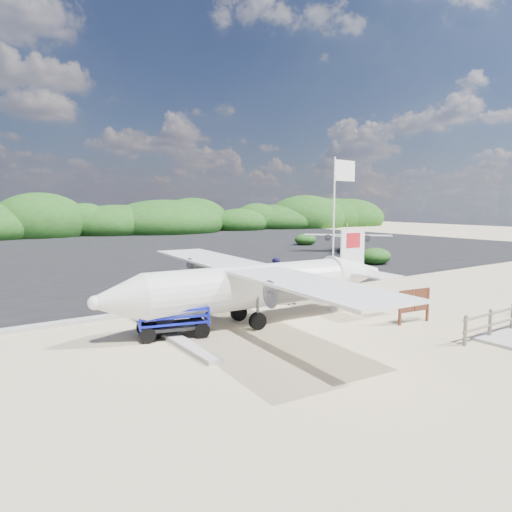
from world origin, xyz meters
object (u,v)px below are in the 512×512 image
at_px(baggage_cart, 173,336).
at_px(crew_a, 237,299).
at_px(crew_b, 275,278).
at_px(aircraft_large, 278,256).
at_px(crew_c, 292,284).
at_px(flagpole, 332,310).
at_px(signboard, 413,323).

xyz_separation_m(baggage_cart, crew_a, (3.15, 0.84, 0.80)).
distance_m(baggage_cart, crew_b, 7.48).
distance_m(baggage_cart, aircraft_large, 24.18).
bearing_deg(crew_b, crew_c, 81.89).
bearing_deg(crew_a, flagpole, 148.41).
relative_size(baggage_cart, crew_b, 1.30).
bearing_deg(crew_b, flagpole, 96.97).
relative_size(flagpole, crew_a, 4.04).
distance_m(flagpole, crew_c, 2.20).
distance_m(baggage_cart, crew_c, 6.83).
xyz_separation_m(baggage_cart, aircraft_large, (17.37, 16.82, 0.00)).
bearing_deg(crew_c, aircraft_large, -100.73).
xyz_separation_m(baggage_cart, crew_b, (6.73, 3.10, 0.98)).
distance_m(baggage_cart, crew_a, 3.36).
xyz_separation_m(baggage_cart, crew_c, (6.57, 1.59, 0.93)).
xyz_separation_m(signboard, crew_a, (-5.20, 4.46, 0.80)).
bearing_deg(aircraft_large, baggage_cart, 48.60).
height_order(crew_b, crew_c, crew_b).
height_order(signboard, aircraft_large, aircraft_large).
xyz_separation_m(crew_c, aircraft_large, (10.80, 15.23, -0.93)).
bearing_deg(baggage_cart, aircraft_large, 59.19).
bearing_deg(crew_b, baggage_cart, 22.60).
relative_size(crew_a, aircraft_large, 0.11).
xyz_separation_m(signboard, crew_b, (-1.62, 6.71, 0.98)).
bearing_deg(flagpole, baggage_cart, 177.79).
xyz_separation_m(crew_a, aircraft_large, (14.22, 15.98, -0.80)).
xyz_separation_m(crew_b, aircraft_large, (10.64, 13.72, -0.98)).
bearing_deg(crew_c, flagpole, 135.10).
xyz_separation_m(flagpole, aircraft_large, (10.10, 17.10, 0.00)).
relative_size(baggage_cart, crew_a, 1.59).
bearing_deg(baggage_cart, crew_b, 39.83).
height_order(baggage_cart, crew_a, crew_a).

